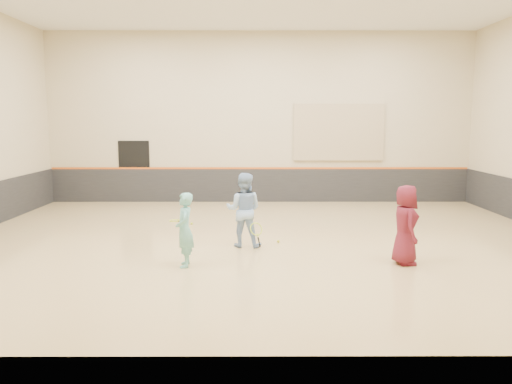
{
  "coord_description": "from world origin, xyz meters",
  "views": [
    {
      "loc": [
        -0.19,
        -11.84,
        2.9
      ],
      "look_at": [
        -0.15,
        0.4,
        1.15
      ],
      "focal_mm": 35.0,
      "sensor_mm": 36.0,
      "label": 1
    }
  ],
  "objects_px": {
    "young_man": "(405,225)",
    "spare_racket": "(175,220)",
    "girl": "(185,230)",
    "instructor": "(244,210)"
  },
  "relations": [
    {
      "from": "girl",
      "to": "instructor",
      "type": "relative_size",
      "value": 0.87
    },
    {
      "from": "young_man",
      "to": "spare_racket",
      "type": "relative_size",
      "value": 2.34
    },
    {
      "from": "instructor",
      "to": "spare_racket",
      "type": "bearing_deg",
      "value": -45.82
    },
    {
      "from": "girl",
      "to": "instructor",
      "type": "distance_m",
      "value": 1.98
    },
    {
      "from": "instructor",
      "to": "spare_racket",
      "type": "xyz_separation_m",
      "value": [
        -2.09,
        2.95,
        -0.84
      ]
    },
    {
      "from": "girl",
      "to": "instructor",
      "type": "bearing_deg",
      "value": 139.22
    },
    {
      "from": "girl",
      "to": "spare_racket",
      "type": "bearing_deg",
      "value": -173.76
    },
    {
      "from": "girl",
      "to": "young_man",
      "type": "height_order",
      "value": "young_man"
    },
    {
      "from": "young_man",
      "to": "spare_racket",
      "type": "bearing_deg",
      "value": 49.83
    },
    {
      "from": "instructor",
      "to": "young_man",
      "type": "distance_m",
      "value": 3.61
    }
  ]
}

